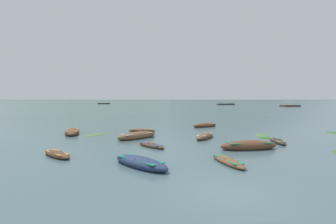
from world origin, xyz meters
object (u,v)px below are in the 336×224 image
(rowboat_2, at_px, (205,136))
(rowboat_4, at_px, (142,130))
(rowboat_0, at_px, (151,145))
(rowboat_9, at_px, (278,141))
(rowboat_12, at_px, (137,136))
(rowboat_1, at_px, (249,146))
(rowboat_6, at_px, (205,125))
(rowboat_7, at_px, (72,132))
(rowboat_11, at_px, (228,161))
(ferry_1, at_px, (290,106))
(rowboat_5, at_px, (141,163))
(rowboat_10, at_px, (57,154))
(ferry_2, at_px, (226,104))
(ferry_0, at_px, (104,103))

(rowboat_2, height_order, rowboat_4, rowboat_2)
(rowboat_0, distance_m, rowboat_4, 9.23)
(rowboat_9, height_order, rowboat_12, rowboat_12)
(rowboat_1, xyz_separation_m, rowboat_9, (3.50, 2.66, -0.12))
(rowboat_0, relative_size, rowboat_4, 0.90)
(rowboat_2, height_order, rowboat_12, rowboat_12)
(rowboat_6, distance_m, rowboat_7, 16.86)
(rowboat_11, xyz_separation_m, ferry_1, (58.69, 104.16, 0.32))
(rowboat_5, relative_size, rowboat_6, 1.00)
(rowboat_4, relative_size, rowboat_10, 1.12)
(rowboat_9, bearing_deg, rowboat_5, -147.39)
(rowboat_7, xyz_separation_m, ferry_2, (50.37, 127.59, 0.21))
(ferry_0, bearing_deg, rowboat_5, -76.49)
(rowboat_10, bearing_deg, rowboat_0, 26.89)
(ferry_2, bearing_deg, ferry_0, 164.37)
(rowboat_1, distance_m, rowboat_9, 4.39)
(rowboat_0, xyz_separation_m, rowboat_7, (-8.89, 7.47, 0.11))
(rowboat_1, relative_size, rowboat_6, 1.18)
(rowboat_0, xyz_separation_m, ferry_2, (41.48, 135.06, 0.32))
(rowboat_4, relative_size, rowboat_5, 0.83)
(rowboat_4, xyz_separation_m, ferry_2, (42.93, 125.94, 0.30))
(rowboat_4, height_order, rowboat_6, rowboat_6)
(rowboat_11, bearing_deg, rowboat_10, 169.14)
(rowboat_5, distance_m, rowboat_11, 5.17)
(rowboat_2, relative_size, ferry_1, 0.38)
(rowboat_4, height_order, rowboat_11, rowboat_4)
(rowboat_2, height_order, rowboat_10, rowboat_2)
(rowboat_7, relative_size, rowboat_12, 1.11)
(rowboat_6, xyz_separation_m, ferry_0, (-46.43, 143.96, 0.23))
(rowboat_4, relative_size, rowboat_9, 0.98)
(rowboat_0, xyz_separation_m, rowboat_10, (-6.15, -3.12, 0.02))
(rowboat_4, xyz_separation_m, rowboat_10, (-4.70, -12.24, -0.01))
(rowboat_2, bearing_deg, rowboat_11, -91.68)
(rowboat_7, xyz_separation_m, rowboat_10, (2.74, -10.59, -0.09))
(ferry_0, relative_size, ferry_2, 0.77)
(ferry_2, bearing_deg, rowboat_11, -104.68)
(rowboat_0, height_order, rowboat_5, rowboat_5)
(rowboat_10, relative_size, rowboat_11, 0.82)
(rowboat_2, relative_size, rowboat_9, 1.12)
(rowboat_1, height_order, rowboat_5, rowboat_1)
(rowboat_1, distance_m, rowboat_7, 18.43)
(rowboat_1, distance_m, rowboat_11, 4.92)
(rowboat_5, xyz_separation_m, rowboat_7, (-8.48, 13.16, 0.03))
(rowboat_0, xyz_separation_m, rowboat_6, (6.74, 13.80, 0.09))
(rowboat_2, distance_m, rowboat_11, 9.32)
(rowboat_12, bearing_deg, rowboat_4, 88.84)
(rowboat_0, bearing_deg, rowboat_7, 139.97)
(rowboat_5, height_order, ferry_1, ferry_1)
(rowboat_1, xyz_separation_m, rowboat_11, (-2.70, -4.11, -0.13))
(rowboat_0, height_order, rowboat_2, rowboat_2)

